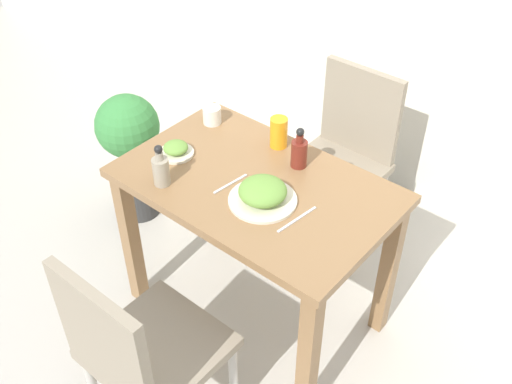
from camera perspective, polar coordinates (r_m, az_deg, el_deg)
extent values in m
plane|color=#B7B2A8|center=(2.78, 0.00, -11.10)|extent=(16.00, 16.00, 0.00)
cube|color=olive|center=(2.27, 0.00, 0.62)|extent=(1.04, 0.65, 0.04)
cube|color=olive|center=(2.64, -11.83, -4.50)|extent=(0.06, 0.06, 0.71)
cube|color=olive|center=(2.20, 4.99, -15.56)|extent=(0.06, 0.06, 0.71)
cube|color=olive|center=(2.91, -3.63, 1.27)|extent=(0.06, 0.06, 0.71)
cube|color=olive|center=(2.52, 12.47, -7.27)|extent=(0.06, 0.06, 0.71)
cube|color=gray|center=(2.15, -9.30, -14.42)|extent=(0.42, 0.42, 0.04)
cube|color=gray|center=(1.90, -14.39, -13.52)|extent=(0.40, 0.04, 0.44)
cylinder|color=#B7B2A8|center=(2.33, -2.16, -17.36)|extent=(0.03, 0.03, 0.41)
cylinder|color=#B7B2A8|center=(2.49, -8.55, -12.73)|extent=(0.03, 0.03, 0.41)
cube|color=gray|center=(2.85, 7.40, 1.96)|extent=(0.42, 0.42, 0.04)
cube|color=gray|center=(2.86, 9.97, 7.57)|extent=(0.40, 0.04, 0.44)
cylinder|color=#B7B2A8|center=(2.96, 2.21, -1.73)|extent=(0.03, 0.03, 0.41)
cylinder|color=#B7B2A8|center=(2.81, 8.02, -4.81)|extent=(0.03, 0.03, 0.41)
cylinder|color=#B7B2A8|center=(3.19, 6.21, 1.55)|extent=(0.03, 0.03, 0.41)
cylinder|color=#B7B2A8|center=(3.05, 11.74, -1.12)|extent=(0.03, 0.03, 0.41)
cylinder|color=beige|center=(2.17, 0.63, -0.78)|extent=(0.25, 0.25, 0.01)
ellipsoid|color=olive|center=(2.14, 0.64, 0.11)|extent=(0.18, 0.18, 0.08)
cylinder|color=beige|center=(2.42, -7.61, 3.69)|extent=(0.14, 0.14, 0.01)
ellipsoid|color=olive|center=(2.40, -7.66, 4.22)|extent=(0.10, 0.10, 0.04)
cylinder|color=silver|center=(2.58, -4.22, 7.32)|extent=(0.08, 0.08, 0.08)
cylinder|color=orange|center=(2.41, 2.18, 5.69)|extent=(0.07, 0.07, 0.13)
cylinder|color=gray|center=(2.24, -9.02, 1.93)|extent=(0.06, 0.06, 0.11)
cylinder|color=gray|center=(2.20, -9.20, 3.38)|extent=(0.03, 0.03, 0.03)
sphere|color=black|center=(2.18, -9.29, 4.04)|extent=(0.03, 0.03, 0.03)
cylinder|color=maroon|center=(2.31, 4.12, 3.63)|extent=(0.06, 0.06, 0.11)
cylinder|color=maroon|center=(2.27, 4.20, 5.07)|extent=(0.03, 0.03, 0.03)
sphere|color=black|center=(2.25, 4.24, 5.73)|extent=(0.03, 0.03, 0.03)
cube|color=silver|center=(2.25, -2.44, 0.79)|extent=(0.03, 0.16, 0.00)
cube|color=silver|center=(2.10, 3.93, -2.61)|extent=(0.03, 0.19, 0.00)
cylinder|color=#333333|center=(3.23, -11.22, 0.27)|extent=(0.22, 0.22, 0.29)
cylinder|color=brown|center=(3.12, -11.66, 3.01)|extent=(0.04, 0.04, 0.10)
sphere|color=#387F3D|center=(3.00, -12.17, 6.16)|extent=(0.32, 0.32, 0.32)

